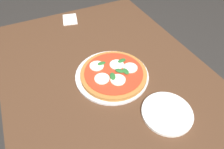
# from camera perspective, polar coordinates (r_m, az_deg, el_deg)

# --- Properties ---
(ground_plane) EXTENTS (6.00, 6.00, 0.00)m
(ground_plane) POSITION_cam_1_polar(r_m,az_deg,el_deg) (1.59, -0.17, -20.34)
(ground_plane) COLOR #2D2B28
(dining_table) EXTENTS (1.45, 0.98, 0.76)m
(dining_table) POSITION_cam_1_polar(r_m,az_deg,el_deg) (1.01, -0.26, -5.15)
(dining_table) COLOR #4C301E
(dining_table) RESTS_ON ground_plane
(serving_tray) EXTENTS (0.35, 0.35, 0.01)m
(serving_tray) POSITION_cam_1_polar(r_m,az_deg,el_deg) (0.95, -0.00, -0.17)
(serving_tray) COLOR silver
(serving_tray) RESTS_ON dining_table
(pizza) EXTENTS (0.32, 0.32, 0.03)m
(pizza) POSITION_cam_1_polar(r_m,az_deg,el_deg) (0.94, 0.48, 0.34)
(pizza) COLOR #B27033
(pizza) RESTS_ON serving_tray
(plate_white) EXTENTS (0.21, 0.21, 0.01)m
(plate_white) POSITION_cam_1_polar(r_m,az_deg,el_deg) (0.85, 15.65, -10.63)
(plate_white) COLOR white
(plate_white) RESTS_ON dining_table
(napkin) EXTENTS (0.15, 0.12, 0.01)m
(napkin) POSITION_cam_1_polar(r_m,az_deg,el_deg) (1.40, -12.10, 15.37)
(napkin) COLOR white
(napkin) RESTS_ON dining_table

